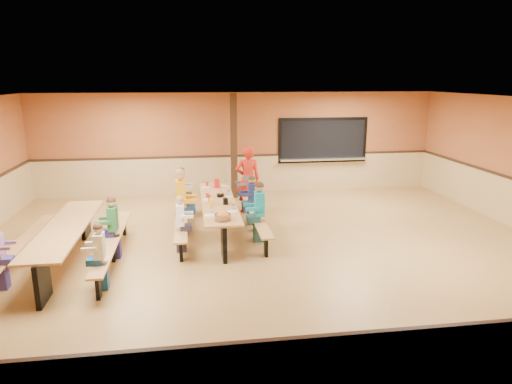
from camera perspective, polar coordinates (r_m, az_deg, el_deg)
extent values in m
plane|color=olive|center=(9.31, 1.21, -7.44)|extent=(12.00, 12.00, 0.00)
cube|color=#9C562D|center=(13.75, -2.20, 6.10)|extent=(12.00, 0.04, 3.00)
cube|color=#9C562D|center=(4.27, 12.68, -13.00)|extent=(12.00, 0.04, 3.00)
cube|color=white|center=(8.66, 1.31, 11.34)|extent=(12.00, 10.00, 0.04)
cube|color=black|center=(14.22, 8.35, 6.43)|extent=(2.60, 0.06, 1.20)
cube|color=silver|center=(14.22, 8.37, 4.10)|extent=(2.70, 0.28, 0.06)
cube|color=black|center=(13.13, -2.79, 5.71)|extent=(0.18, 0.18, 3.00)
cube|color=#B88149|center=(10.24, -4.73, -1.22)|extent=(0.75, 3.60, 0.04)
cube|color=black|center=(8.88, -4.03, -6.15)|extent=(0.08, 0.60, 0.70)
cube|color=black|center=(11.83, -5.17, -0.97)|extent=(0.08, 0.60, 0.70)
cube|color=#B88149|center=(10.30, -9.28, -2.92)|extent=(0.26, 3.60, 0.04)
cube|color=black|center=(10.37, -9.23, -4.11)|extent=(0.06, 0.18, 0.41)
cube|color=#B88149|center=(10.40, -0.15, -2.58)|extent=(0.26, 3.60, 0.04)
cube|color=black|center=(10.46, -0.15, -3.76)|extent=(0.06, 0.18, 0.41)
cube|color=#B88149|center=(9.21, -22.69, -4.07)|extent=(0.75, 3.60, 0.04)
cube|color=black|center=(7.94, -25.14, -10.07)|extent=(0.08, 0.60, 0.70)
cube|color=black|center=(10.75, -20.54, -3.40)|extent=(0.08, 0.60, 0.70)
cube|color=#B88149|center=(9.54, -27.35, -5.79)|extent=(0.26, 3.60, 0.04)
cube|color=black|center=(9.61, -27.20, -7.05)|extent=(0.06, 0.18, 0.41)
cube|color=#B88149|center=(9.12, -17.48, -5.68)|extent=(0.26, 3.60, 0.04)
cube|color=black|center=(9.20, -17.38, -7.00)|extent=(0.06, 0.18, 0.41)
imported|color=red|center=(11.77, -1.03, 1.61)|extent=(0.66, 0.45, 1.74)
cylinder|color=red|center=(11.44, -4.90, 1.09)|extent=(0.16, 0.16, 0.22)
cube|color=black|center=(9.95, -3.84, -1.15)|extent=(0.10, 0.14, 0.13)
cylinder|color=yellow|center=(9.85, -5.77, -1.23)|extent=(0.06, 0.06, 0.17)
cylinder|color=#B2140F|center=(10.09, -5.86, -0.86)|extent=(0.06, 0.06, 0.17)
cube|color=black|center=(10.58, -4.46, -0.42)|extent=(0.16, 0.16, 0.06)
cube|color=#B88149|center=(10.51, -4.49, 1.06)|extent=(0.02, 0.09, 0.50)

